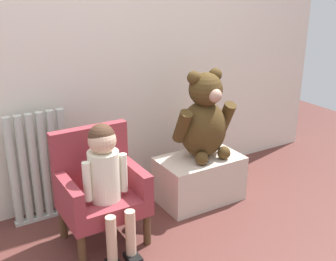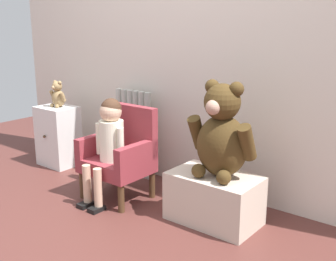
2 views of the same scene
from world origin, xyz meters
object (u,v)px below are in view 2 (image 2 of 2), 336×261
Objects in this scene: small_teddy_bear at (58,95)px; small_dresser at (58,136)px; child_figure at (109,136)px; low_bench at (214,198)px; large_teddy_bear at (222,135)px; child_armchair at (121,153)px; radiator at (134,134)px.

small_dresser is at bearing -159.89° from small_teddy_bear.
small_teddy_bear reaches higher than child_figure.
low_bench is 0.41m from large_teddy_bear.
child_armchair is at bearing 90.00° from child_figure.
radiator is 3.10× the size of small_teddy_bear.
small_dresser is at bearing 177.70° from large_teddy_bear.
child_figure reaches higher than low_bench.
child_armchair is at bearing -174.09° from large_teddy_bear.
child_armchair is at bearing -9.21° from small_dresser.
child_figure reaches higher than small_dresser.
small_dresser is 0.71× the size of child_figure.
large_teddy_bear is at bearing -2.30° from small_dresser.
small_dresser is at bearing -161.35° from radiator.
small_teddy_bear is (-1.63, 0.09, 0.46)m from low_bench.
low_bench is (0.74, 0.18, -0.32)m from child_figure.
small_teddy_bear is at bearing 170.09° from child_armchair.
small_dresser is 0.36m from small_teddy_bear.
radiator is at bearing 18.65° from small_dresser.
child_figure is (0.91, -0.26, 0.21)m from small_dresser.
small_dresser is 0.80× the size of child_armchair.
child_figure is at bearing -90.00° from child_armchair.
child_figure is (0.23, -0.49, 0.13)m from radiator.
child_armchair is (0.91, -0.15, 0.06)m from small_dresser.
radiator reaches higher than small_dresser.
low_bench is (0.74, 0.07, -0.17)m from child_armchair.
radiator is at bearing 162.36° from low_bench.
child_armchair reaches higher than low_bench.
child_figure reaches higher than radiator.
large_teddy_bear is (0.78, 0.08, 0.24)m from child_armchair.
child_figure is 3.23× the size of small_teddy_bear.
small_teddy_bear is at bearing 176.96° from low_bench.
child_armchair is 2.89× the size of small_teddy_bear.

